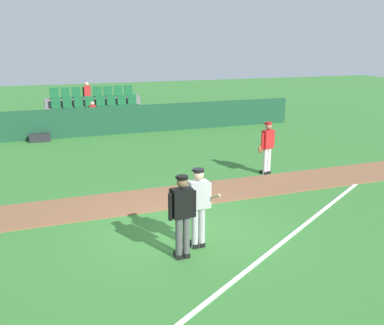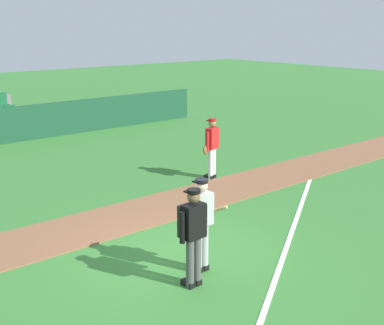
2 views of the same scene
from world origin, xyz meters
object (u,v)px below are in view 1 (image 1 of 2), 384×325
Objects in this scene: umpire_home_plate at (182,212)px; equipment_bag at (40,138)px; runner_red_jersey at (267,146)px; batter_grey_jersey at (198,205)px.

umpire_home_plate is 12.74m from equipment_bag.
umpire_home_plate and runner_red_jersey have the same top height.
batter_grey_jersey is 1.96× the size of equipment_bag.
umpire_home_plate reaches higher than equipment_bag.
runner_red_jersey is at bearing -48.66° from equipment_bag.
batter_grey_jersey and runner_red_jersey have the same top height.
umpire_home_plate is (-0.48, -0.33, 0.03)m from batter_grey_jersey.
runner_red_jersey is (4.10, 4.26, -0.01)m from batter_grey_jersey.
runner_red_jersey is (4.58, 4.59, -0.04)m from umpire_home_plate.
umpire_home_plate is 6.48m from runner_red_jersey.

